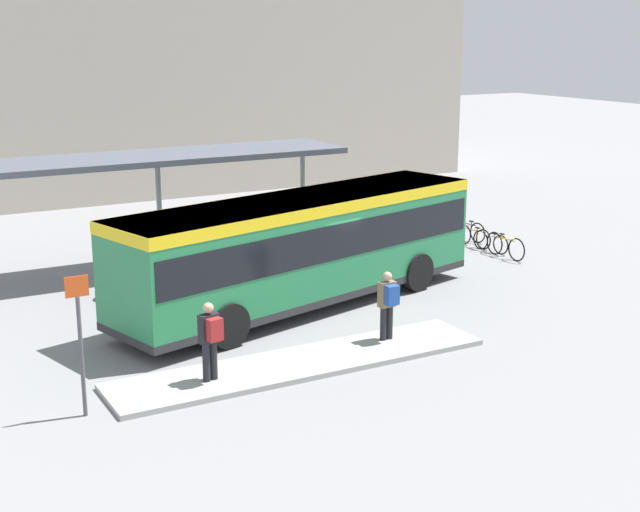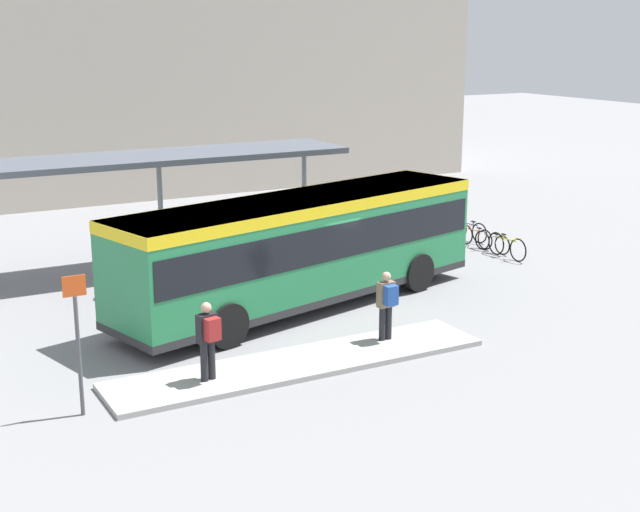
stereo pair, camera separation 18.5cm
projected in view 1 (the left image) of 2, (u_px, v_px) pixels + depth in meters
name	position (u px, v px, depth m)	size (l,w,h in m)	color
ground_plane	(302.00, 307.00, 23.91)	(120.00, 120.00, 0.00)	gray
curb_island	(302.00, 363.00, 19.72)	(8.75, 1.80, 0.12)	#9E9E99
city_bus	(302.00, 244.00, 23.48)	(11.21, 5.12, 2.98)	#237A47
pedestrian_waiting	(388.00, 301.00, 20.80)	(0.41, 0.43, 1.65)	#232328
pedestrian_companion	(210.00, 337.00, 18.35)	(0.45, 0.49, 1.69)	#232328
bicycle_yellow	(505.00, 246.00, 28.93)	(0.48, 1.81, 0.78)	black
bicycle_white	(491.00, 242.00, 29.71)	(0.48, 1.54, 0.67)	black
bicycle_orange	(473.00, 236.00, 30.42)	(0.48, 1.65, 0.71)	black
bicycle_blue	(467.00, 230.00, 31.33)	(0.48, 1.69, 0.73)	black
station_shelter	(157.00, 160.00, 26.99)	(11.76, 2.86, 3.55)	#4C515B
potted_planter_near_shelter	(216.00, 259.00, 26.02)	(0.81, 0.81, 1.36)	slate
potted_planter_far_side	(122.00, 276.00, 24.57)	(0.81, 0.81, 1.22)	slate
platform_sign	(80.00, 339.00, 16.81)	(0.44, 0.08, 2.80)	#4C4C51
station_building	(197.00, 53.00, 43.59)	(24.33, 10.63, 12.15)	#B2A899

